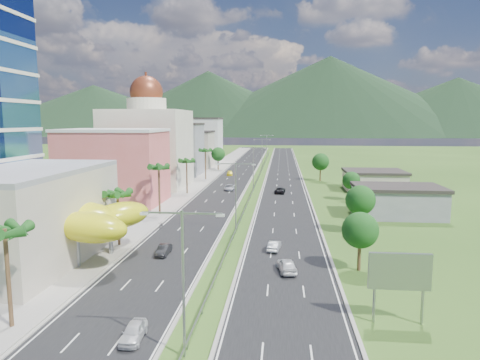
% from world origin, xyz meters
% --- Properties ---
extents(ground, '(500.00, 500.00, 0.00)m').
position_xyz_m(ground, '(0.00, 0.00, 0.00)').
color(ground, '#2D5119').
rests_on(ground, ground).
extents(road_left, '(11.00, 260.00, 0.04)m').
position_xyz_m(road_left, '(-7.50, 90.00, 0.02)').
color(road_left, black).
rests_on(road_left, ground).
extents(road_right, '(11.00, 260.00, 0.04)m').
position_xyz_m(road_right, '(7.50, 90.00, 0.02)').
color(road_right, black).
rests_on(road_right, ground).
extents(sidewalk_left, '(7.00, 260.00, 0.12)m').
position_xyz_m(sidewalk_left, '(-17.00, 90.00, 0.06)').
color(sidewalk_left, gray).
rests_on(sidewalk_left, ground).
extents(median_guardrail, '(0.10, 216.06, 0.76)m').
position_xyz_m(median_guardrail, '(0.00, 71.99, 0.62)').
color(median_guardrail, gray).
rests_on(median_guardrail, ground).
extents(streetlight_median_a, '(6.04, 0.25, 11.00)m').
position_xyz_m(streetlight_median_a, '(0.00, -25.00, 6.75)').
color(streetlight_median_a, gray).
rests_on(streetlight_median_a, ground).
extents(streetlight_median_b, '(6.04, 0.25, 11.00)m').
position_xyz_m(streetlight_median_b, '(0.00, 10.00, 6.75)').
color(streetlight_median_b, gray).
rests_on(streetlight_median_b, ground).
extents(streetlight_median_c, '(6.04, 0.25, 11.00)m').
position_xyz_m(streetlight_median_c, '(0.00, 50.00, 6.75)').
color(streetlight_median_c, gray).
rests_on(streetlight_median_c, ground).
extents(streetlight_median_d, '(6.04, 0.25, 11.00)m').
position_xyz_m(streetlight_median_d, '(0.00, 95.00, 6.75)').
color(streetlight_median_d, gray).
rests_on(streetlight_median_d, ground).
extents(streetlight_median_e, '(6.04, 0.25, 11.00)m').
position_xyz_m(streetlight_median_e, '(0.00, 140.00, 6.75)').
color(streetlight_median_e, gray).
rests_on(streetlight_median_e, ground).
extents(lime_canopy, '(18.00, 15.00, 7.40)m').
position_xyz_m(lime_canopy, '(-20.00, -4.00, 4.99)').
color(lime_canopy, gold).
rests_on(lime_canopy, ground).
extents(pink_shophouse, '(20.00, 15.00, 15.00)m').
position_xyz_m(pink_shophouse, '(-28.00, 32.00, 7.50)').
color(pink_shophouse, '#D95E59').
rests_on(pink_shophouse, ground).
extents(domed_building, '(20.00, 20.00, 28.70)m').
position_xyz_m(domed_building, '(-28.00, 55.00, 11.35)').
color(domed_building, beige).
rests_on(domed_building, ground).
extents(midrise_grey, '(16.00, 15.00, 16.00)m').
position_xyz_m(midrise_grey, '(-27.00, 80.00, 8.00)').
color(midrise_grey, gray).
rests_on(midrise_grey, ground).
extents(midrise_beige, '(16.00, 15.00, 13.00)m').
position_xyz_m(midrise_beige, '(-27.00, 102.00, 6.50)').
color(midrise_beige, '#A99E8B').
rests_on(midrise_beige, ground).
extents(midrise_white, '(16.00, 15.00, 18.00)m').
position_xyz_m(midrise_white, '(-27.00, 125.00, 9.00)').
color(midrise_white, silver).
rests_on(midrise_white, ground).
extents(billboard, '(5.20, 0.35, 6.20)m').
position_xyz_m(billboard, '(17.00, -18.00, 4.42)').
color(billboard, gray).
rests_on(billboard, ground).
extents(shed_near, '(15.00, 10.00, 5.00)m').
position_xyz_m(shed_near, '(28.00, 25.00, 2.50)').
color(shed_near, gray).
rests_on(shed_near, ground).
extents(shed_far, '(14.00, 12.00, 4.40)m').
position_xyz_m(shed_far, '(30.00, 55.00, 2.20)').
color(shed_far, '#A99E8B').
rests_on(shed_far, ground).
extents(palm_tree_a, '(3.60, 3.60, 9.10)m').
position_xyz_m(palm_tree_a, '(-15.50, -22.00, 8.02)').
color(palm_tree_a, '#47301C').
rests_on(palm_tree_a, ground).
extents(palm_tree_b, '(3.60, 3.60, 8.10)m').
position_xyz_m(palm_tree_b, '(-15.50, 2.00, 7.06)').
color(palm_tree_b, '#47301C').
rests_on(palm_tree_b, ground).
extents(palm_tree_c, '(3.60, 3.60, 9.60)m').
position_xyz_m(palm_tree_c, '(-15.50, 22.00, 8.50)').
color(palm_tree_c, '#47301C').
rests_on(palm_tree_c, ground).
extents(palm_tree_d, '(3.60, 3.60, 8.60)m').
position_xyz_m(palm_tree_d, '(-15.50, 45.00, 7.54)').
color(palm_tree_d, '#47301C').
rests_on(palm_tree_d, ground).
extents(palm_tree_e, '(3.60, 3.60, 9.40)m').
position_xyz_m(palm_tree_e, '(-15.50, 70.00, 8.31)').
color(palm_tree_e, '#47301C').
rests_on(palm_tree_e, ground).
extents(leafy_tree_lfar, '(4.90, 4.90, 8.05)m').
position_xyz_m(leafy_tree_lfar, '(-15.50, 95.00, 5.58)').
color(leafy_tree_lfar, '#47301C').
rests_on(leafy_tree_lfar, ground).
extents(leafy_tree_ra, '(4.20, 4.20, 6.90)m').
position_xyz_m(leafy_tree_ra, '(16.00, -5.00, 4.78)').
color(leafy_tree_ra, '#47301C').
rests_on(leafy_tree_ra, ground).
extents(leafy_tree_rb, '(4.55, 4.55, 7.47)m').
position_xyz_m(leafy_tree_rb, '(19.00, 12.00, 5.18)').
color(leafy_tree_rb, '#47301C').
rests_on(leafy_tree_rb, ground).
extents(leafy_tree_rc, '(3.85, 3.85, 6.33)m').
position_xyz_m(leafy_tree_rc, '(22.00, 40.00, 4.37)').
color(leafy_tree_rc, '#47301C').
rests_on(leafy_tree_rc, ground).
extents(leafy_tree_rd, '(4.90, 4.90, 8.05)m').
position_xyz_m(leafy_tree_rd, '(18.00, 70.00, 5.58)').
color(leafy_tree_rd, '#47301C').
rests_on(leafy_tree_rd, ground).
extents(mountain_ridge, '(860.00, 140.00, 90.00)m').
position_xyz_m(mountain_ridge, '(60.00, 450.00, 0.00)').
color(mountain_ridge, black).
rests_on(mountain_ridge, ground).
extents(car_white_near_left, '(1.79, 3.97, 1.32)m').
position_xyz_m(car_white_near_left, '(-4.55, -23.07, 0.70)').
color(car_white_near_left, silver).
rests_on(car_white_near_left, road_left).
extents(car_dark_left, '(1.35, 3.86, 1.27)m').
position_xyz_m(car_dark_left, '(-8.14, -1.56, 0.68)').
color(car_dark_left, black).
rests_on(car_dark_left, road_left).
extents(car_silver_mid_left, '(2.54, 5.08, 1.38)m').
position_xyz_m(car_silver_mid_left, '(-6.07, 50.90, 0.73)').
color(car_silver_mid_left, '#B1B4BA').
rests_on(car_silver_mid_left, road_left).
extents(car_yellow_far_left, '(2.26, 4.53, 1.26)m').
position_xyz_m(car_yellow_far_left, '(-9.57, 80.04, 0.67)').
color(car_yellow_far_left, yellow).
rests_on(car_yellow_far_left, road_left).
extents(car_white_near_right, '(2.57, 4.77, 1.54)m').
position_xyz_m(car_white_near_right, '(7.66, -6.38, 0.81)').
color(car_white_near_right, silver).
rests_on(car_white_near_right, road_right).
extents(car_silver_right, '(1.86, 4.07, 1.29)m').
position_xyz_m(car_silver_right, '(6.08, 1.75, 0.69)').
color(car_silver_right, '#AAAEB2').
rests_on(car_silver_right, road_right).
extents(car_dark_far_right, '(2.70, 5.19, 1.40)m').
position_xyz_m(car_dark_far_right, '(6.58, 47.77, 0.74)').
color(car_dark_far_right, black).
rests_on(car_dark_far_right, road_right).
extents(motorcycle, '(0.65, 2.02, 1.29)m').
position_xyz_m(motorcycle, '(-12.30, 11.63, 0.68)').
color(motorcycle, black).
rests_on(motorcycle, road_left).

